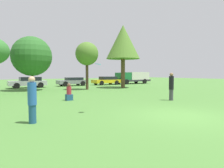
{
  "coord_description": "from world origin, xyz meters",
  "views": [
    {
      "loc": [
        -7.01,
        -5.09,
        1.77
      ],
      "look_at": [
        -0.91,
        3.77,
        1.2
      ],
      "focal_mm": 31.75,
      "sensor_mm": 36.0,
      "label": 1
    }
  ],
  "objects": [
    {
      "name": "tree_1",
      "position": [
        -2.15,
        16.64,
        3.55
      ],
      "size": [
        4.09,
        4.09,
        5.6
      ],
      "color": "#473323",
      "rests_on": "ground"
    },
    {
      "name": "parked_car_silver",
      "position": [
        -1.68,
        20.91,
        0.7
      ],
      "size": [
        4.37,
        1.93,
        1.34
      ],
      "rotation": [
        0.0,
        0.0,
        3.14
      ],
      "color": "#B2B2B7",
      "rests_on": "ground"
    },
    {
      "name": "person_catcher",
      "position": [
        3.58,
        3.39,
        0.94
      ],
      "size": [
        0.31,
        0.31,
        1.82
      ],
      "rotation": [
        0.0,
        0.0,
        -3.02
      ],
      "color": "#3F3F47",
      "rests_on": "ground"
    },
    {
      "name": "person_thrower",
      "position": [
        -5.39,
        2.25,
        0.86
      ],
      "size": [
        0.3,
        0.3,
        1.68
      ],
      "rotation": [
        0.0,
        0.0,
        0.13
      ],
      "color": "navy",
      "rests_on": "ground"
    },
    {
      "name": "tree_2",
      "position": [
        3.04,
        14.31,
        3.88
      ],
      "size": [
        2.49,
        2.49,
        5.18
      ],
      "color": "#473323",
      "rests_on": "ground"
    },
    {
      "name": "tree_3",
      "position": [
        8.07,
        14.39,
        5.6
      ],
      "size": [
        4.14,
        4.14,
        7.72
      ],
      "color": "brown",
      "rests_on": "ground"
    },
    {
      "name": "parked_car_yellow",
      "position": [
        9.96,
        20.99,
        0.69
      ],
      "size": [
        4.46,
        2.0,
        1.29
      ],
      "rotation": [
        0.0,
        0.0,
        3.14
      ],
      "color": "gold",
      "rests_on": "ground"
    },
    {
      "name": "bystander_sitting",
      "position": [
        -1.99,
        7.19,
        0.47
      ],
      "size": [
        0.42,
        0.35,
        1.13
      ],
      "color": "navy",
      "rests_on": "ground"
    },
    {
      "name": "frisbee",
      "position": [
        -2.56,
        2.45,
        2.18
      ],
      "size": [
        0.26,
        0.25,
        0.07
      ],
      "color": "#19B2D8"
    },
    {
      "name": "ground_plane",
      "position": [
        0.0,
        0.0,
        0.0
      ],
      "size": [
        120.0,
        120.0,
        0.0
      ],
      "primitive_type": "plane",
      "color": "#477A33"
    },
    {
      "name": "delivery_truck_green",
      "position": [
        15.35,
        21.04,
        1.16
      ],
      "size": [
        6.42,
        2.51,
        2.0
      ],
      "rotation": [
        0.0,
        0.0,
        3.14
      ],
      "color": "#2D2D33",
      "rests_on": "ground"
    },
    {
      "name": "parked_car_grey",
      "position": [
        4.4,
        21.44,
        0.65
      ],
      "size": [
        4.2,
        1.9,
        1.2
      ],
      "rotation": [
        0.0,
        0.0,
        3.14
      ],
      "color": "slate",
      "rests_on": "ground"
    }
  ]
}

